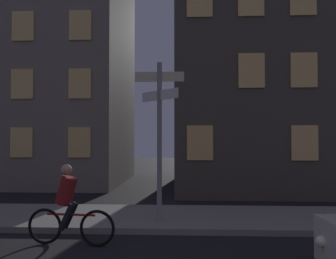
% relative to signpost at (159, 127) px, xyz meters
% --- Properties ---
extents(sidewalk_kerb, '(40.00, 2.91, 0.14)m').
position_rel_signpost_xyz_m(sidewalk_kerb, '(0.43, 0.64, -2.34)').
color(sidewalk_kerb, gray).
rests_on(sidewalk_kerb, ground_plane).
extents(signpost, '(1.21, 0.95, 3.87)m').
position_rel_signpost_xyz_m(signpost, '(0.00, 0.00, 0.00)').
color(signpost, gray).
rests_on(signpost, sidewalk_kerb).
extents(cyclist, '(1.82, 0.36, 1.61)m').
position_rel_signpost_xyz_m(cyclist, '(-1.70, -1.66, -1.66)').
color(cyclist, black).
rests_on(cyclist, ground_plane).
extents(building_left_block, '(9.40, 7.21, 12.41)m').
position_rel_signpost_xyz_m(building_left_block, '(-7.09, 8.91, 3.80)').
color(building_left_block, slate).
rests_on(building_left_block, ground_plane).
extents(building_right_block, '(8.91, 8.40, 13.00)m').
position_rel_signpost_xyz_m(building_right_block, '(4.70, 7.90, 4.09)').
color(building_right_block, '#4C443D').
rests_on(building_right_block, ground_plane).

